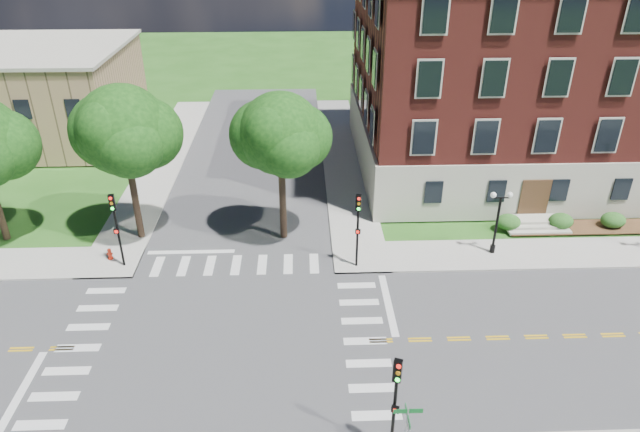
{
  "coord_description": "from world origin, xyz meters",
  "views": [
    {
      "loc": [
        4.11,
        -22.18,
        19.49
      ],
      "look_at": [
        5.17,
        7.47,
        3.2
      ],
      "focal_mm": 32.0,
      "sensor_mm": 36.0,
      "label": 1
    }
  ],
  "objects_px": {
    "traffic_signal_nw": "(116,221)",
    "fire_hydrant": "(110,254)",
    "traffic_signal_se": "(395,395)",
    "street_sign_pole": "(407,427)",
    "twin_lamp_west": "(498,219)",
    "traffic_signal_ne": "(358,222)"
  },
  "relations": [
    {
      "from": "traffic_signal_ne",
      "to": "fire_hydrant",
      "type": "relative_size",
      "value": 6.4
    },
    {
      "from": "traffic_signal_se",
      "to": "traffic_signal_ne",
      "type": "relative_size",
      "value": 1.0
    },
    {
      "from": "twin_lamp_west",
      "to": "fire_hydrant",
      "type": "distance_m",
      "value": 24.02
    },
    {
      "from": "twin_lamp_west",
      "to": "fire_hydrant",
      "type": "relative_size",
      "value": 5.64
    },
    {
      "from": "street_sign_pole",
      "to": "fire_hydrant",
      "type": "xyz_separation_m",
      "value": [
        -15.73,
        15.42,
        -1.84
      ]
    },
    {
      "from": "traffic_signal_se",
      "to": "street_sign_pole",
      "type": "bearing_deg",
      "value": -62.89
    },
    {
      "from": "traffic_signal_nw",
      "to": "twin_lamp_west",
      "type": "bearing_deg",
      "value": 1.68
    },
    {
      "from": "twin_lamp_west",
      "to": "traffic_signal_ne",
      "type": "bearing_deg",
      "value": -172.07
    },
    {
      "from": "traffic_signal_nw",
      "to": "fire_hydrant",
      "type": "relative_size",
      "value": 6.4
    },
    {
      "from": "traffic_signal_nw",
      "to": "fire_hydrant",
      "type": "distance_m",
      "value": 3.0
    },
    {
      "from": "fire_hydrant",
      "to": "traffic_signal_nw",
      "type": "bearing_deg",
      "value": -35.4
    },
    {
      "from": "fire_hydrant",
      "to": "traffic_signal_se",
      "type": "bearing_deg",
      "value": -43.74
    },
    {
      "from": "twin_lamp_west",
      "to": "traffic_signal_se",
      "type": "bearing_deg",
      "value": -120.35
    },
    {
      "from": "traffic_signal_se",
      "to": "fire_hydrant",
      "type": "distance_m",
      "value": 21.43
    },
    {
      "from": "traffic_signal_nw",
      "to": "fire_hydrant",
      "type": "height_order",
      "value": "traffic_signal_nw"
    },
    {
      "from": "traffic_signal_ne",
      "to": "traffic_signal_nw",
      "type": "distance_m",
      "value": 14.18
    },
    {
      "from": "traffic_signal_se",
      "to": "traffic_signal_nw",
      "type": "distance_m",
      "value": 20.01
    },
    {
      "from": "traffic_signal_ne",
      "to": "twin_lamp_west",
      "type": "distance_m",
      "value": 8.84
    },
    {
      "from": "street_sign_pole",
      "to": "twin_lamp_west",
      "type": "bearing_deg",
      "value": 61.9
    },
    {
      "from": "traffic_signal_ne",
      "to": "traffic_signal_nw",
      "type": "height_order",
      "value": "same"
    },
    {
      "from": "traffic_signal_ne",
      "to": "fire_hydrant",
      "type": "height_order",
      "value": "traffic_signal_ne"
    },
    {
      "from": "twin_lamp_west",
      "to": "fire_hydrant",
      "type": "xyz_separation_m",
      "value": [
        -23.93,
        0.06,
        -2.06
      ]
    }
  ]
}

